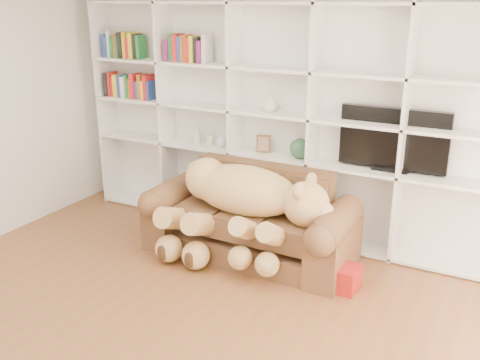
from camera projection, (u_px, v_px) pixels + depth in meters
The scene contains 14 objects.
floor at pixel (140, 344), 3.94m from camera, with size 5.00×5.00×0.00m, color brown.
wall_back at pixel (281, 105), 5.59m from camera, with size 5.00×0.02×2.70m, color white.
bookshelf at pixel (255, 110), 5.59m from camera, with size 4.43×0.35×2.40m.
sofa at pixel (251, 223), 5.24m from camera, with size 2.02×0.87×0.85m.
teddy_bear at pixel (241, 202), 5.02m from camera, with size 1.61×0.86×0.93m.
throw_pillow at pixel (207, 182), 5.52m from camera, with size 0.36×0.12×0.36m, color maroon.
gift_box at pixel (342, 278), 4.65m from camera, with size 0.27×0.25×0.22m, color #B11D17.
tv at pixel (393, 140), 4.99m from camera, with size 1.01×0.18×0.60m.
picture_frame at pixel (264, 144), 5.60m from camera, with size 0.15×0.03×0.19m, color brown.
green_vase at pixel (300, 148), 5.42m from camera, with size 0.21×0.21×0.21m, color #2C563A.
figurine_tall at pixel (196, 136), 5.97m from camera, with size 0.09×0.09×0.18m, color beige.
figurine_short at pixel (210, 140), 5.90m from camera, with size 0.07×0.07×0.12m, color beige.
snow_globe at pixel (221, 142), 5.84m from camera, with size 0.11×0.11×0.11m, color silver.
shelf_vase at pixel (269, 103), 5.43m from camera, with size 0.18×0.18×0.18m, color silver.
Camera 1 is at (2.22, -2.59, 2.43)m, focal length 40.00 mm.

